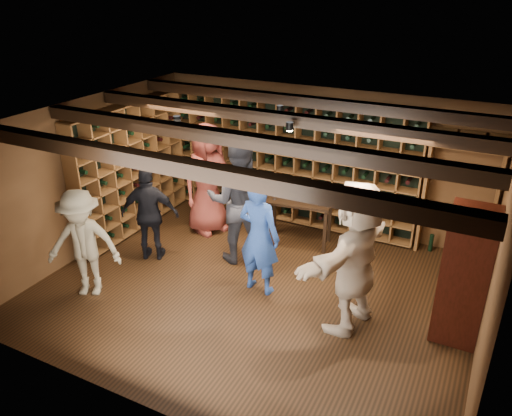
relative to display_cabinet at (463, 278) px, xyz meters
The scene contains 13 objects.
ground 2.85m from the display_cabinet, behind, with size 6.00×6.00×0.00m, color black.
room_shell 3.14m from the display_cabinet, behind, with size 6.00×6.00×6.00m.
wine_rack_back 3.89m from the display_cabinet, 146.67° to the left, with size 4.65×0.30×2.20m.
wine_rack_left 5.59m from the display_cabinet, behind, with size 0.30×2.65×2.20m.
crate_shelf 2.26m from the display_cabinet, 98.20° to the left, with size 1.20×0.32×2.07m.
display_cabinet is the anchor object (origin of this frame).
man_blue_shirt 2.68m from the display_cabinet, behind, with size 0.63×0.42×1.73m, color navy.
man_grey_suit 3.39m from the display_cabinet, behind, with size 1.00×0.78×2.06m, color black.
guest_red_floral 4.46m from the display_cabinet, 165.36° to the left, with size 0.97×0.63×1.98m, color maroon.
guest_woman_black 4.61m from the display_cabinet, behind, with size 0.91×0.38×1.56m, color black.
guest_khaki 5.00m from the display_cabinet, 164.40° to the right, with size 1.03×0.59×1.60m, color #7D7156.
guest_beige 1.32m from the display_cabinet, 164.57° to the right, with size 1.87×0.59×2.01m, color tan.
tasting_table 3.04m from the display_cabinet, 152.84° to the left, with size 1.14×0.69×1.08m.
Camera 1 is at (2.77, -5.48, 4.16)m, focal length 35.00 mm.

